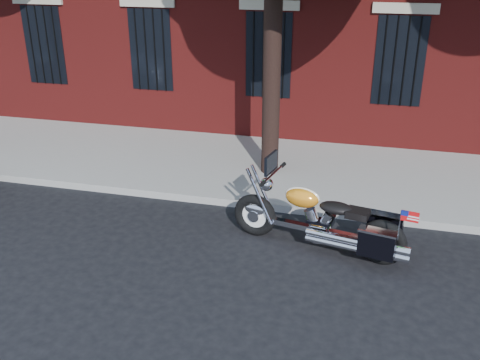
# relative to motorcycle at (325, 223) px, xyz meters

# --- Properties ---
(ground) EXTENTS (120.00, 120.00, 0.00)m
(ground) POSITION_rel_motorcycle_xyz_m (-1.95, -0.11, -0.52)
(ground) COLOR black
(ground) RESTS_ON ground
(curb) EXTENTS (40.00, 0.16, 0.15)m
(curb) POSITION_rel_motorcycle_xyz_m (-1.95, 1.27, -0.44)
(curb) COLOR gray
(curb) RESTS_ON ground
(sidewalk) EXTENTS (40.00, 3.60, 0.15)m
(sidewalk) POSITION_rel_motorcycle_xyz_m (-1.95, 3.15, -0.44)
(sidewalk) COLOR gray
(sidewalk) RESTS_ON ground
(motorcycle) EXTENTS (2.92, 1.23, 1.53)m
(motorcycle) POSITION_rel_motorcycle_xyz_m (0.00, 0.00, 0.00)
(motorcycle) COLOR black
(motorcycle) RESTS_ON ground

